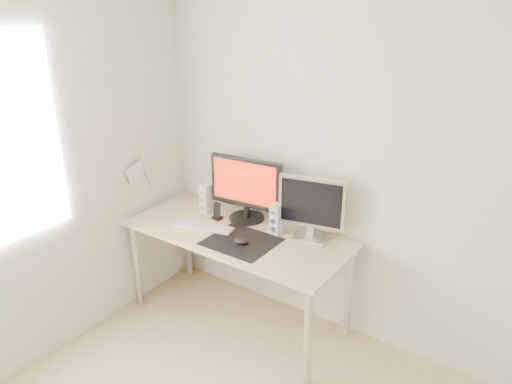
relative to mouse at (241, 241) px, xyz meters
The scene contains 11 objects.
wall_back 1.07m from the mouse, 32.18° to the left, with size 3.50×3.50×0.00m, color white.
mousepad 0.04m from the mouse, 123.69° to the left, with size 0.45×0.40×0.00m, color black.
mouse is the anchor object (origin of this frame).
desk 0.21m from the mouse, 134.80° to the left, with size 1.60×0.70×0.73m.
main_monitor 0.45m from the mouse, 120.90° to the left, with size 0.55×0.28×0.47m.
second_monitor 0.52m from the mouse, 45.43° to the left, with size 0.45×0.20×0.43m.
speaker_left 0.59m from the mouse, 153.05° to the left, with size 0.07×0.08×0.21m.
speaker_right 0.30m from the mouse, 69.15° to the left, with size 0.07×0.08×0.21m.
keyboard 0.36m from the mouse, behind, with size 0.44×0.22×0.02m.
phone_dock 0.43m from the mouse, 150.15° to the left, with size 0.07×0.06×0.13m.
pennant 0.97m from the mouse, behind, with size 0.01×0.23×0.29m.
Camera 1 is at (0.95, -1.09, 2.29)m, focal length 35.00 mm.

